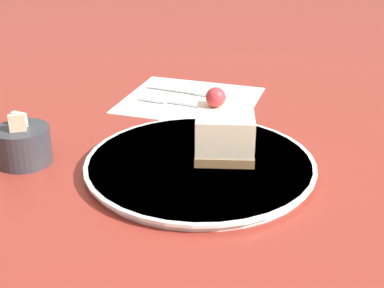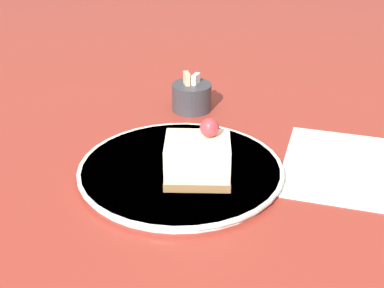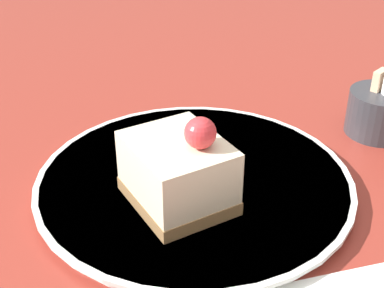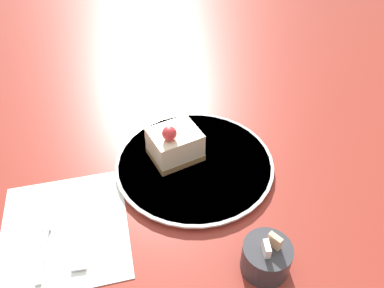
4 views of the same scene
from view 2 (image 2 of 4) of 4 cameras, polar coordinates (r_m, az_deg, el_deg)
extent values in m
plane|color=maroon|center=(0.74, -2.52, -4.40)|extent=(4.00, 4.00, 0.00)
cylinder|color=silver|center=(0.76, -1.21, -2.85)|extent=(0.28, 0.28, 0.01)
cylinder|color=silver|center=(0.76, -1.21, -2.58)|extent=(0.29, 0.29, 0.00)
cube|color=olive|center=(0.73, 0.59, -3.15)|extent=(0.09, 0.08, 0.01)
cube|color=beige|center=(0.71, 0.60, -1.15)|extent=(0.09, 0.07, 0.05)
sphere|color=red|center=(0.70, 1.88, 1.75)|extent=(0.03, 0.03, 0.03)
cube|color=white|center=(0.81, 16.73, -2.34)|extent=(0.24, 0.26, 0.00)
cube|color=silver|center=(0.79, 14.60, -2.68)|extent=(0.04, 0.11, 0.00)
cube|color=silver|center=(0.86, 15.34, -0.14)|extent=(0.04, 0.05, 0.00)
cube|color=silver|center=(0.77, 18.44, -3.94)|extent=(0.04, 0.09, 0.00)
cube|color=silver|center=(0.85, 18.91, -0.96)|extent=(0.04, 0.09, 0.00)
cylinder|color=#333338|center=(0.95, -0.03, 5.03)|extent=(0.07, 0.07, 0.05)
cube|color=#D8B28C|center=(0.94, -0.57, 6.95)|extent=(0.01, 0.02, 0.02)
cube|color=white|center=(0.94, 0.41, 6.89)|extent=(0.02, 0.02, 0.02)
camera|label=1|loc=(0.90, -45.26, 15.18)|focal=50.00mm
camera|label=3|loc=(0.56, 37.06, 11.43)|focal=50.00mm
camera|label=4|loc=(1.10, 14.45, 32.57)|focal=35.00mm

